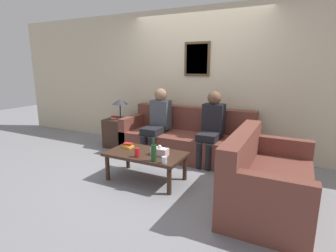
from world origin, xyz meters
The scene contains 13 objects.
ground_plane centered at (0.00, 0.00, 0.00)m, with size 16.00×16.00×0.00m, color gray.
wall_back centered at (0.00, 0.97, 1.30)m, with size 9.00×0.08×2.60m.
couch_main centered at (0.00, 0.52, 0.30)m, with size 2.28×0.86×0.85m.
couch_side centered at (1.47, -0.67, 0.30)m, with size 0.86×1.51×0.85m.
coffee_table centered at (-0.11, -0.68, 0.35)m, with size 1.09×0.61×0.40m.
side_table_with_lamp centered at (-1.42, 0.42, 0.33)m, with size 0.47×0.47×0.96m.
wine_bottle centered at (0.15, -0.92, 0.52)m, with size 0.07×0.07×0.31m.
drinking_glass centered at (0.30, -0.92, 0.45)m, with size 0.07×0.07×0.09m.
book_stack centered at (-0.47, -0.60, 0.43)m, with size 0.15×0.13×0.07m.
soda_can centered at (-0.13, -0.88, 0.46)m, with size 0.07×0.07×0.12m.
tissue_box centered at (0.11, -0.68, 0.45)m, with size 0.23×0.12×0.15m.
person_left centered at (-0.50, 0.35, 0.64)m, with size 0.34×0.65×1.19m.
person_right centered at (0.49, 0.37, 0.65)m, with size 0.34×0.59×1.19m.
Camera 1 is at (1.73, -3.63, 1.58)m, focal length 28.00 mm.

